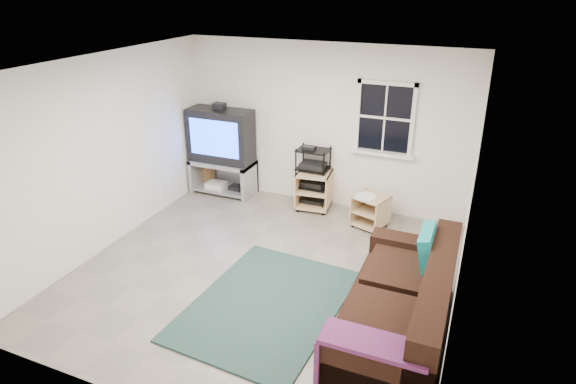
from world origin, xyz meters
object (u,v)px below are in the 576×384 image
at_px(side_table_left, 315,188).
at_px(sofa, 401,311).
at_px(tv_unit, 222,145).
at_px(av_rack, 313,181).
at_px(side_table_right, 371,208).

distance_m(side_table_left, sofa, 3.26).
bearing_deg(sofa, tv_unit, 143.52).
bearing_deg(av_rack, side_table_right, -17.72).
xyz_separation_m(av_rack, sofa, (1.93, -2.70, -0.08)).
height_order(av_rack, side_table_left, av_rack).
bearing_deg(sofa, av_rack, 125.48).
bearing_deg(sofa, side_table_right, 110.13).
height_order(tv_unit, sofa, tv_unit).
distance_m(av_rack, side_table_left, 0.12).
xyz_separation_m(tv_unit, side_table_right, (2.67, -0.25, -0.58)).
height_order(tv_unit, side_table_right, tv_unit).
relative_size(av_rack, side_table_left, 1.63).
distance_m(tv_unit, sofa, 4.43).
relative_size(av_rack, side_table_right, 1.77).
bearing_deg(side_table_left, av_rack, 142.64).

